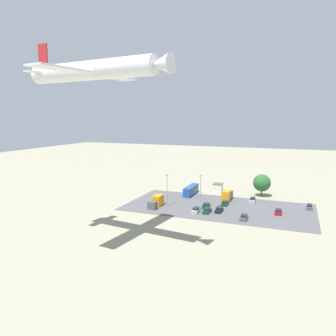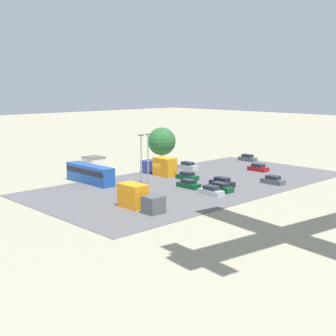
{
  "view_description": "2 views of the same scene",
  "coord_description": "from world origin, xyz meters",
  "px_view_note": "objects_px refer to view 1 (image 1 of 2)",
  "views": [
    {
      "loc": [
        -22.44,
        109.5,
        28.6
      ],
      "look_at": [
        8.99,
        30.3,
        15.18
      ],
      "focal_mm": 35.0,
      "sensor_mm": 36.0,
      "label": 1
    },
    {
      "loc": [
        59.76,
        65.29,
        17.25
      ],
      "look_at": [
        5.54,
        8.75,
        3.37
      ],
      "focal_mm": 50.0,
      "sensor_mm": 36.0,
      "label": 2
    }
  ],
  "objects_px": {
    "parked_car_2": "(253,200)",
    "parked_car_7": "(278,212)",
    "bus": "(191,190)",
    "parked_truck_0": "(227,195)",
    "parked_car_3": "(207,211)",
    "parked_car_6": "(309,207)",
    "parked_car_4": "(244,218)",
    "parked_car_5": "(206,206)",
    "parked_truck_1": "(156,202)",
    "parked_car_1": "(196,210)",
    "parked_car_8": "(219,210)",
    "airplane": "(96,70)",
    "parked_car_0": "(225,203)",
    "shed_building": "(218,187)"
  },
  "relations": [
    {
      "from": "parked_car_2",
      "to": "parked_car_7",
      "type": "distance_m",
      "value": 14.45
    },
    {
      "from": "bus",
      "to": "parked_truck_0",
      "type": "xyz_separation_m",
      "value": [
        -14.07,
        3.23,
        -0.11
      ]
    },
    {
      "from": "parked_car_3",
      "to": "parked_truck_0",
      "type": "height_order",
      "value": "parked_truck_0"
    },
    {
      "from": "parked_truck_0",
      "to": "parked_car_3",
      "type": "bearing_deg",
      "value": -98.33
    },
    {
      "from": "parked_car_3",
      "to": "parked_car_6",
      "type": "xyz_separation_m",
      "value": [
        -28.66,
        -15.8,
        0.03
      ]
    },
    {
      "from": "parked_car_2",
      "to": "parked_car_4",
      "type": "relative_size",
      "value": 1.1
    },
    {
      "from": "bus",
      "to": "parked_car_4",
      "type": "distance_m",
      "value": 32.52
    },
    {
      "from": "parked_car_5",
      "to": "parked_truck_1",
      "type": "height_order",
      "value": "parked_truck_1"
    },
    {
      "from": "bus",
      "to": "parked_car_5",
      "type": "distance_m",
      "value": 17.93
    },
    {
      "from": "parked_car_1",
      "to": "parked_truck_1",
      "type": "relative_size",
      "value": 0.55
    },
    {
      "from": "parked_car_2",
      "to": "parked_car_5",
      "type": "height_order",
      "value": "parked_car_2"
    },
    {
      "from": "bus",
      "to": "parked_truck_1",
      "type": "bearing_deg",
      "value": 74.87
    },
    {
      "from": "parked_car_2",
      "to": "parked_car_8",
      "type": "bearing_deg",
      "value": -116.56
    },
    {
      "from": "airplane",
      "to": "parked_car_0",
      "type": "bearing_deg",
      "value": 165.92
    },
    {
      "from": "parked_car_1",
      "to": "parked_car_5",
      "type": "relative_size",
      "value": 0.97
    },
    {
      "from": "parked_car_6",
      "to": "bus",
      "type": "bearing_deg",
      "value": -6.58
    },
    {
      "from": "parked_car_0",
      "to": "parked_car_3",
      "type": "relative_size",
      "value": 0.97
    },
    {
      "from": "shed_building",
      "to": "parked_car_8",
      "type": "bearing_deg",
      "value": 103.86
    },
    {
      "from": "parked_car_6",
      "to": "parked_car_2",
      "type": "bearing_deg",
      "value": -7.27
    },
    {
      "from": "parked_car_8",
      "to": "parked_car_1",
      "type": "bearing_deg",
      "value": 25.6
    },
    {
      "from": "parked_car_0",
      "to": "parked_car_4",
      "type": "xyz_separation_m",
      "value": [
        -8.13,
        13.21,
        0.02
      ]
    },
    {
      "from": "parked_car_0",
      "to": "parked_car_5",
      "type": "bearing_deg",
      "value": 45.82
    },
    {
      "from": "parked_car_2",
      "to": "parked_car_4",
      "type": "height_order",
      "value": "parked_car_2"
    },
    {
      "from": "shed_building",
      "to": "parked_car_2",
      "type": "relative_size",
      "value": 0.86
    },
    {
      "from": "parked_car_3",
      "to": "parked_car_8",
      "type": "bearing_deg",
      "value": 35.0
    },
    {
      "from": "parked_car_3",
      "to": "parked_truck_1",
      "type": "bearing_deg",
      "value": 177.42
    },
    {
      "from": "parked_car_1",
      "to": "parked_car_8",
      "type": "relative_size",
      "value": 0.92
    },
    {
      "from": "parked_car_2",
      "to": "parked_car_4",
      "type": "distance_m",
      "value": 20.68
    },
    {
      "from": "parked_truck_0",
      "to": "parked_truck_1",
      "type": "bearing_deg",
      "value": -139.7
    },
    {
      "from": "parked_car_1",
      "to": "parked_car_5",
      "type": "bearing_deg",
      "value": -102.8
    },
    {
      "from": "parked_car_0",
      "to": "parked_car_7",
      "type": "xyz_separation_m",
      "value": [
        -16.74,
        3.95,
        0.03
      ]
    },
    {
      "from": "parked_car_4",
      "to": "parked_car_0",
      "type": "bearing_deg",
      "value": 121.6
    },
    {
      "from": "parked_car_5",
      "to": "bus",
      "type": "bearing_deg",
      "value": -56.9
    },
    {
      "from": "parked_car_7",
      "to": "parked_truck_0",
      "type": "xyz_separation_m",
      "value": [
        17.42,
        -10.58,
        1.01
      ]
    },
    {
      "from": "parked_car_2",
      "to": "parked_car_8",
      "type": "height_order",
      "value": "parked_car_8"
    },
    {
      "from": "parked_truck_1",
      "to": "airplane",
      "type": "bearing_deg",
      "value": 93.37
    },
    {
      "from": "parked_car_4",
      "to": "shed_building",
      "type": "bearing_deg",
      "value": 114.55
    },
    {
      "from": "parked_car_6",
      "to": "parked_truck_1",
      "type": "height_order",
      "value": "parked_truck_1"
    },
    {
      "from": "parked_car_6",
      "to": "parked_car_7",
      "type": "height_order",
      "value": "parked_car_6"
    },
    {
      "from": "parked_car_8",
      "to": "parked_truck_1",
      "type": "bearing_deg",
      "value": 4.2
    },
    {
      "from": "parked_car_4",
      "to": "parked_car_6",
      "type": "bearing_deg",
      "value": 46.78
    },
    {
      "from": "shed_building",
      "to": "parked_car_6",
      "type": "height_order",
      "value": "shed_building"
    },
    {
      "from": "parked_car_3",
      "to": "parked_car_5",
      "type": "height_order",
      "value": "parked_car_3"
    },
    {
      "from": "parked_truck_0",
      "to": "airplane",
      "type": "bearing_deg",
      "value": -108.64
    },
    {
      "from": "parked_car_3",
      "to": "parked_car_7",
      "type": "bearing_deg",
      "value": 18.36
    },
    {
      "from": "parked_car_3",
      "to": "parked_car_8",
      "type": "relative_size",
      "value": 0.99
    },
    {
      "from": "parked_car_6",
      "to": "parked_car_1",
      "type": "bearing_deg",
      "value": 27.56
    },
    {
      "from": "airplane",
      "to": "parked_car_1",
      "type": "bearing_deg",
      "value": 168.66
    },
    {
      "from": "parked_car_7",
      "to": "parked_car_8",
      "type": "relative_size",
      "value": 0.92
    },
    {
      "from": "parked_car_6",
      "to": "airplane",
      "type": "distance_m",
      "value": 75.96
    }
  ]
}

